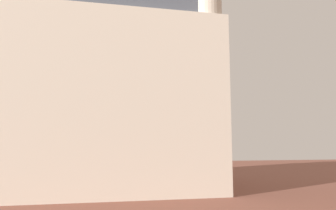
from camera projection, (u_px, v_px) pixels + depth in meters
The scene contains 1 object.
landmark_building at pixel (93, 81), 29.36m from camera, with size 22.89×13.60×36.25m.
Camera 1 is at (-2.19, -1.24, 4.26)m, focal length 32.37 mm.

